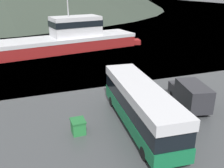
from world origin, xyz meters
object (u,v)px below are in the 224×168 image
(delivery_van, at_px, (190,94))
(fishing_boat, at_px, (66,39))
(storage_bin, at_px, (78,126))
(tour_bus, at_px, (140,104))
(small_boat, at_px, (123,42))

(delivery_van, height_order, fishing_boat, fishing_boat)
(storage_bin, bearing_deg, tour_bus, -7.55)
(storage_bin, bearing_deg, small_boat, 61.45)
(small_boat, bearing_deg, tour_bus, 168.88)
(tour_bus, bearing_deg, delivery_van, 19.91)
(storage_bin, relative_size, small_boat, 0.17)
(tour_bus, relative_size, fishing_boat, 0.43)
(delivery_van, height_order, small_boat, delivery_van)
(tour_bus, xyz_separation_m, delivery_van, (5.76, 1.52, -0.66))
(tour_bus, relative_size, small_boat, 1.70)
(delivery_van, distance_m, fishing_boat, 26.24)
(fishing_boat, relative_size, storage_bin, 22.56)
(fishing_boat, height_order, small_boat, fishing_boat)
(tour_bus, xyz_separation_m, storage_bin, (-4.70, 0.62, -1.34))
(tour_bus, height_order, delivery_van, tour_bus)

